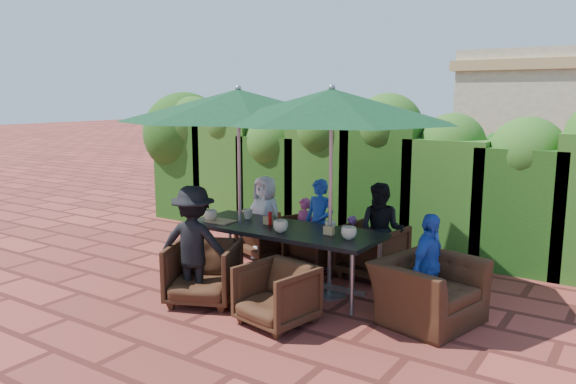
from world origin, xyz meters
The scene contains 30 objects.
ground centered at (0.00, 0.00, 0.00)m, with size 80.00×80.00×0.00m, color maroon.
dining_table centered at (0.22, -0.14, 0.68)m, with size 2.45×0.90×0.75m.
umbrella_left centered at (-0.39, -0.20, 2.21)m, with size 2.92×2.92×2.46m.
umbrella_right centered at (0.84, -0.08, 2.21)m, with size 2.88×2.88×2.46m.
chair_far_left centered at (-0.72, 0.85, 0.37)m, with size 0.72×0.67×0.74m, color black.
chair_far_mid centered at (0.15, 0.78, 0.35)m, with size 0.67×0.63×0.69m, color black.
chair_far_right centered at (0.97, 0.83, 0.38)m, with size 0.74×0.69×0.76m, color black.
chair_near_left centered at (-0.24, -1.08, 0.38)m, with size 0.75×0.70×0.77m, color black.
chair_near_right centered at (0.81, -1.14, 0.35)m, with size 0.68×0.63×0.70m, color black.
chair_end_right centered at (2.09, -0.21, 0.44)m, with size 1.02×0.66×0.89m, color black.
adult_far_left centered at (-0.67, 0.73, 0.60)m, with size 0.60×0.35×1.21m, color white.
adult_far_mid centered at (0.20, 0.78, 0.61)m, with size 0.44×0.36×1.22m, color blue.
adult_far_right centered at (1.08, 0.84, 0.62)m, with size 0.59×0.36×1.24m, color black.
adult_near_left centered at (-0.32, -1.13, 0.67)m, with size 0.86×0.39×1.35m, color black.
adult_end_right centered at (2.05, -0.13, 0.57)m, with size 0.66×0.33×1.13m, color blue.
child_left centered at (-0.11, 0.89, 0.46)m, with size 0.33×0.27×0.92m, color #E04F92.
child_right centered at (0.63, 0.88, 0.38)m, with size 0.27×0.22×0.75m, color #974CA6.
pedestrian_a centered at (1.65, 4.24, 0.86)m, with size 1.60×0.57×1.71m, color green.
pedestrian_b centered at (2.80, 4.41, 0.89)m, with size 0.85×0.52×1.77m, color #E04F92.
cup_a centered at (-0.76, -0.34, 0.82)m, with size 0.18×0.18×0.14m, color beige.
cup_b centered at (-0.43, 0.01, 0.81)m, with size 0.13×0.13×0.13m, color beige.
cup_c centered at (0.33, -0.35, 0.82)m, with size 0.18×0.18×0.14m, color beige.
cup_d centered at (0.81, -0.02, 0.81)m, with size 0.14×0.14×0.13m, color beige.
cup_e centered at (1.15, -0.20, 0.82)m, with size 0.18×0.18×0.14m, color beige.
ketchup_bottle centered at (0.02, -0.13, 0.83)m, with size 0.04×0.04×0.17m, color #B20C0A.
sauce_bottle centered at (0.13, -0.09, 0.83)m, with size 0.04×0.04×0.17m, color #4C230C.
serving_tray centered at (-0.61, -0.33, 0.76)m, with size 0.35×0.25×0.02m, color #AC7D53.
number_block_left centered at (-0.02, -0.11, 0.80)m, with size 0.12×0.06×0.10m, color tan.
number_block_right centered at (0.86, -0.15, 0.80)m, with size 0.12×0.06×0.10m, color tan.
hedge_wall centered at (-0.21, 2.32, 1.31)m, with size 9.10×1.60×2.40m.
Camera 1 is at (3.93, -5.65, 2.34)m, focal length 35.00 mm.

